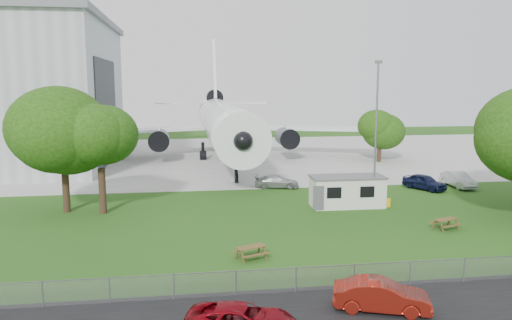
{
  "coord_description": "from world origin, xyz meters",
  "views": [
    {
      "loc": [
        -7.39,
        -32.54,
        10.32
      ],
      "look_at": [
        -1.45,
        8.0,
        4.0
      ],
      "focal_mm": 35.0,
      "sensor_mm": 36.0,
      "label": 1
    }
  ],
  "objects": [
    {
      "name": "picnic_west",
      "position": [
        -3.57,
        -4.43,
        0.0
      ],
      "size": [
        2.23,
        2.06,
        0.76
      ],
      "primitive_type": null,
      "rotation": [
        0.0,
        0.0,
        0.38
      ],
      "color": "brown",
      "rests_on": "ground"
    },
    {
      "name": "concrete_apron",
      "position": [
        0.0,
        38.0,
        0.01
      ],
      "size": [
        120.0,
        46.0,
        0.03
      ],
      "primitive_type": "cube",
      "color": "#B7B7B2",
      "rests_on": "ground"
    },
    {
      "name": "airliner",
      "position": [
        -2.0,
        35.86,
        5.27
      ],
      "size": [
        46.36,
        47.73,
        17.69
      ],
      "color": "white",
      "rests_on": "ground"
    },
    {
      "name": "lamp_mast",
      "position": [
        8.2,
        6.2,
        6.0
      ],
      "size": [
        0.16,
        0.16,
        12.0
      ],
      "primitive_type": "cylinder",
      "color": "slate",
      "rests_on": "ground"
    },
    {
      "name": "car_ne_hatch",
      "position": [
        15.9,
        12.48,
        0.74
      ],
      "size": [
        3.62,
        4.67,
        1.48
      ],
      "primitive_type": "imported",
      "rotation": [
        0.0,
        0.0,
        0.5
      ],
      "color": "black",
      "rests_on": "ground"
    },
    {
      "name": "tree_west_small",
      "position": [
        -13.88,
        7.68,
        6.26
      ],
      "size": [
        5.8,
        5.8,
        9.19
      ],
      "color": "#382619",
      "rests_on": "ground"
    },
    {
      "name": "site_cabin",
      "position": [
        6.19,
        7.03,
        1.31
      ],
      "size": [
        6.77,
        2.81,
        2.62
      ],
      "color": "silver",
      "rests_on": "ground"
    },
    {
      "name": "car_apron_van",
      "position": [
        1.72,
        15.37,
        0.63
      ],
      "size": [
        4.65,
        2.67,
        1.27
      ],
      "primitive_type": "imported",
      "rotation": [
        0.0,
        0.0,
        1.36
      ],
      "color": "#A8AAAF",
      "rests_on": "ground"
    },
    {
      "name": "tree_west_big",
      "position": [
        -16.86,
        8.62,
        6.15
      ],
      "size": [
        8.86,
        8.86,
        10.59
      ],
      "color": "#382619",
      "rests_on": "ground"
    },
    {
      "name": "fence",
      "position": [
        0.0,
        -9.5,
        0.0
      ],
      "size": [
        58.0,
        0.04,
        1.3
      ],
      "primitive_type": "cube",
      "color": "gray",
      "rests_on": "ground"
    },
    {
      "name": "car_centre_sedan",
      "position": [
        1.4,
        -12.07,
        0.72
      ],
      "size": [
        4.62,
        2.87,
        1.44
      ],
      "primitive_type": "imported",
      "rotation": [
        0.0,
        0.0,
        1.24
      ],
      "color": "maroon",
      "rests_on": "ground"
    },
    {
      "name": "ground",
      "position": [
        0.0,
        0.0,
        0.0
      ],
      "size": [
        160.0,
        160.0,
        0.0
      ],
      "primitive_type": "plane",
      "color": "#2D5D19"
    },
    {
      "name": "car_ne_sedan",
      "position": [
        19.78,
        13.01,
        0.75
      ],
      "size": [
        1.62,
        4.57,
        1.5
      ],
      "primitive_type": "imported",
      "rotation": [
        0.0,
        0.0,
        0.01
      ],
      "color": "#A4A7AB",
      "rests_on": "ground"
    },
    {
      "name": "picnic_east",
      "position": [
        11.0,
        -0.42,
        0.0
      ],
      "size": [
        2.2,
        2.02,
        0.76
      ],
      "primitive_type": null,
      "rotation": [
        0.0,
        0.0,
        0.34
      ],
      "color": "brown",
      "rests_on": "ground"
    },
    {
      "name": "tree_far_apron",
      "position": [
        18.21,
        29.71,
        4.28
      ],
      "size": [
        5.82,
        5.82,
        7.2
      ],
      "color": "#382619",
      "rests_on": "ground"
    }
  ]
}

